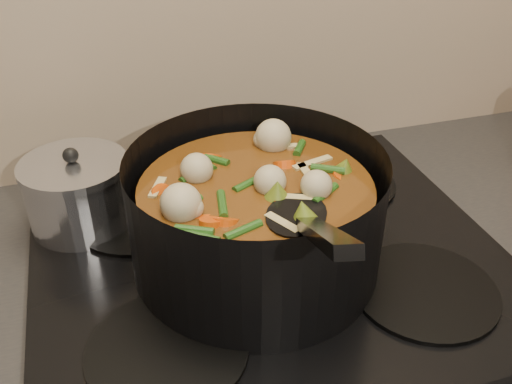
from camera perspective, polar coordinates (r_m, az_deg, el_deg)
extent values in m
cube|color=black|center=(0.80, 1.25, -8.56)|extent=(2.64, 0.64, 0.05)
cube|color=black|center=(0.78, 1.29, -6.63)|extent=(0.62, 0.54, 0.02)
cylinder|color=black|center=(0.66, -8.85, -15.24)|extent=(0.18, 0.18, 0.01)
cylinder|color=black|center=(0.74, 16.51, -9.37)|extent=(0.18, 0.18, 0.01)
cylinder|color=black|center=(0.85, -11.78, -2.52)|extent=(0.18, 0.18, 0.01)
cylinder|color=black|center=(0.92, 8.24, 0.84)|extent=(0.18, 0.18, 0.01)
cylinder|color=black|center=(0.71, 0.00, -2.17)|extent=(0.42, 0.42, 0.16)
cylinder|color=black|center=(0.76, 0.00, -6.73)|extent=(0.31, 0.31, 0.01)
cylinder|color=#623210|center=(0.72, 0.00, -3.02)|extent=(0.29, 0.29, 0.11)
cylinder|color=red|center=(0.70, 3.30, 0.95)|extent=(0.03, 0.03, 0.03)
cylinder|color=red|center=(0.75, 1.56, 3.37)|extent=(0.04, 0.04, 0.03)
cylinder|color=red|center=(0.76, -5.42, 3.68)|extent=(0.04, 0.04, 0.03)
cylinder|color=red|center=(0.68, -4.87, 0.00)|extent=(0.03, 0.04, 0.03)
cylinder|color=red|center=(0.62, -3.47, -3.75)|extent=(0.04, 0.04, 0.03)
cylinder|color=red|center=(0.66, 2.00, -1.24)|extent=(0.04, 0.04, 0.03)
cylinder|color=red|center=(0.69, 6.24, 0.42)|extent=(0.04, 0.04, 0.03)
cylinder|color=red|center=(0.77, 4.35, 4.06)|extent=(0.04, 0.03, 0.03)
cylinder|color=red|center=(0.74, -1.92, 2.64)|extent=(0.04, 0.04, 0.03)
cylinder|color=red|center=(0.71, -7.41, 0.96)|extent=(0.04, 0.04, 0.03)
sphere|color=tan|center=(0.70, 5.19, 2.23)|extent=(0.04, 0.04, 0.04)
sphere|color=tan|center=(0.74, -1.80, 3.93)|extent=(0.04, 0.04, 0.04)
sphere|color=tan|center=(0.66, -5.27, 0.21)|extent=(0.04, 0.04, 0.04)
sphere|color=tan|center=(0.63, 2.70, -1.39)|extent=(0.04, 0.04, 0.04)
sphere|color=tan|center=(0.71, 4.63, 2.79)|extent=(0.04, 0.04, 0.04)
cone|color=olive|center=(0.62, 3.77, -2.93)|extent=(0.04, 0.04, 0.04)
cone|color=olive|center=(0.73, 6.19, 2.88)|extent=(0.04, 0.04, 0.04)
cone|color=olive|center=(0.75, -3.78, 4.06)|extent=(0.04, 0.04, 0.04)
cone|color=olive|center=(0.64, -6.50, -1.50)|extent=(0.04, 0.04, 0.04)
cone|color=olive|center=(0.63, 5.25, -2.34)|extent=(0.04, 0.04, 0.04)
cylinder|color=#235117|center=(0.72, 1.55, 2.70)|extent=(0.01, 0.04, 0.01)
cylinder|color=#235117|center=(0.77, -3.40, 4.72)|extent=(0.04, 0.03, 0.01)
cylinder|color=#235117|center=(0.71, -6.85, 1.89)|extent=(0.04, 0.02, 0.01)
cylinder|color=#235117|center=(0.66, -5.02, -0.86)|extent=(0.03, 0.04, 0.01)
cylinder|color=#235117|center=(0.65, -0.63, -1.39)|extent=(0.03, 0.04, 0.01)
cylinder|color=#235117|center=(0.62, 6.52, -3.19)|extent=(0.04, 0.02, 0.01)
cylinder|color=#235117|center=(0.69, 7.35, 0.80)|extent=(0.04, 0.03, 0.01)
cylinder|color=#235117|center=(0.73, 3.57, 2.96)|extent=(0.01, 0.04, 0.01)
cylinder|color=#235117|center=(0.73, -0.47, 2.85)|extent=(0.04, 0.03, 0.01)
cylinder|color=#235117|center=(0.74, -6.96, 3.32)|extent=(0.04, 0.02, 0.01)
cylinder|color=#235117|center=(0.67, -7.30, -0.19)|extent=(0.03, 0.04, 0.01)
cylinder|color=#235117|center=(0.64, -2.72, -2.08)|extent=(0.03, 0.04, 0.01)
cylinder|color=#235117|center=(0.65, 1.64, -1.23)|extent=(0.04, 0.02, 0.01)
cube|color=tan|center=(0.69, -6.51, 0.84)|extent=(0.05, 0.01, 0.00)
cube|color=tan|center=(0.62, -1.17, -2.97)|extent=(0.02, 0.05, 0.00)
cube|color=tan|center=(0.67, 6.38, -0.30)|extent=(0.04, 0.03, 0.00)
cube|color=tan|center=(0.75, 2.72, 3.65)|extent=(0.04, 0.04, 0.00)
cube|color=tan|center=(0.73, -5.02, 2.72)|extent=(0.03, 0.05, 0.00)
cube|color=tan|center=(0.64, -4.91, -1.84)|extent=(0.05, 0.02, 0.00)
ellipsoid|color=black|center=(0.64, 4.05, -2.43)|extent=(0.11, 0.11, 0.01)
cube|color=black|center=(0.52, 6.77, -4.28)|extent=(0.07, 0.19, 0.12)
cylinder|color=silver|center=(0.84, -17.30, -0.41)|extent=(0.14, 0.14, 0.09)
cylinder|color=silver|center=(0.82, -17.87, 2.52)|extent=(0.15, 0.15, 0.01)
sphere|color=black|center=(0.81, -18.06, 3.50)|extent=(0.02, 0.02, 0.02)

